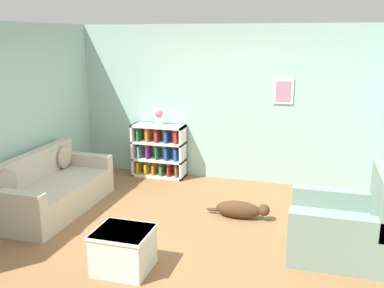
{
  "coord_description": "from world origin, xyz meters",
  "views": [
    {
      "loc": [
        1.49,
        -4.75,
        2.42
      ],
      "look_at": [
        0.0,
        0.4,
        1.05
      ],
      "focal_mm": 40.0,
      "sensor_mm": 36.0,
      "label": 1
    }
  ],
  "objects_px": {
    "couch": "(51,190)",
    "bookshelf": "(160,151)",
    "recliner_chair": "(345,227)",
    "dog": "(241,210)",
    "vase": "(159,116)",
    "coffee_table": "(124,249)"
  },
  "relations": [
    {
      "from": "recliner_chair",
      "to": "bookshelf",
      "type": "bearing_deg",
      "value": 145.14
    },
    {
      "from": "recliner_chair",
      "to": "coffee_table",
      "type": "height_order",
      "value": "recliner_chair"
    },
    {
      "from": "coffee_table",
      "to": "dog",
      "type": "distance_m",
      "value": 1.91
    },
    {
      "from": "recliner_chair",
      "to": "vase",
      "type": "relative_size",
      "value": 3.87
    },
    {
      "from": "coffee_table",
      "to": "couch",
      "type": "bearing_deg",
      "value": 144.44
    },
    {
      "from": "couch",
      "to": "vase",
      "type": "relative_size",
      "value": 6.9
    },
    {
      "from": "recliner_chair",
      "to": "couch",
      "type": "bearing_deg",
      "value": 176.92
    },
    {
      "from": "recliner_chair",
      "to": "coffee_table",
      "type": "distance_m",
      "value": 2.46
    },
    {
      "from": "couch",
      "to": "recliner_chair",
      "type": "relative_size",
      "value": 1.78
    },
    {
      "from": "couch",
      "to": "vase",
      "type": "distance_m",
      "value": 2.22
    },
    {
      "from": "coffee_table",
      "to": "dog",
      "type": "height_order",
      "value": "coffee_table"
    },
    {
      "from": "coffee_table",
      "to": "recliner_chair",
      "type": "bearing_deg",
      "value": 23.6
    },
    {
      "from": "couch",
      "to": "dog",
      "type": "relative_size",
      "value": 2.15
    },
    {
      "from": "couch",
      "to": "recliner_chair",
      "type": "height_order",
      "value": "recliner_chair"
    },
    {
      "from": "bookshelf",
      "to": "dog",
      "type": "height_order",
      "value": "bookshelf"
    },
    {
      "from": "coffee_table",
      "to": "bookshelf",
      "type": "bearing_deg",
      "value": 103.34
    },
    {
      "from": "couch",
      "to": "dog",
      "type": "distance_m",
      "value": 2.68
    },
    {
      "from": "dog",
      "to": "vase",
      "type": "xyz_separation_m",
      "value": [
        -1.68,
        1.39,
        0.95
      ]
    },
    {
      "from": "recliner_chair",
      "to": "dog",
      "type": "bearing_deg",
      "value": 152.72
    },
    {
      "from": "dog",
      "to": "vase",
      "type": "height_order",
      "value": "vase"
    },
    {
      "from": "couch",
      "to": "bookshelf",
      "type": "height_order",
      "value": "bookshelf"
    },
    {
      "from": "couch",
      "to": "vase",
      "type": "bearing_deg",
      "value": 62.73
    }
  ]
}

